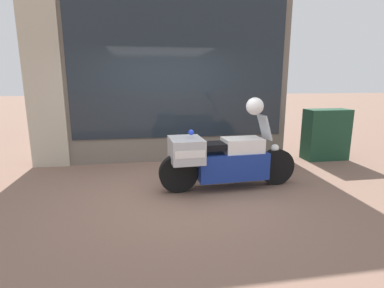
# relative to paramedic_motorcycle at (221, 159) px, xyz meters

# --- Properties ---
(ground_plane) EXTENTS (60.00, 60.00, 0.00)m
(ground_plane) POSITION_rel_paramedic_motorcycle_xyz_m (-0.76, 0.05, -0.52)
(ground_plane) COLOR #7A5B4C
(shop_building) EXTENTS (5.58, 0.55, 3.92)m
(shop_building) POSITION_rel_paramedic_motorcycle_xyz_m (-1.11, 2.05, 1.45)
(shop_building) COLOR #6B6056
(shop_building) RESTS_ON ground
(window_display) EXTENTS (4.39, 0.30, 2.06)m
(window_display) POSITION_rel_paramedic_motorcycle_xyz_m (-0.46, 2.08, -0.03)
(window_display) COLOR slate
(window_display) RESTS_ON ground
(paramedic_motorcycle) EXTENTS (2.36, 0.68, 1.23)m
(paramedic_motorcycle) POSITION_rel_paramedic_motorcycle_xyz_m (0.00, 0.00, 0.00)
(paramedic_motorcycle) COLOR black
(paramedic_motorcycle) RESTS_ON ground
(utility_cabinet) EXTENTS (0.97, 0.45, 1.14)m
(utility_cabinet) POSITION_rel_paramedic_motorcycle_xyz_m (2.85, 1.45, 0.06)
(utility_cabinet) COLOR #193D28
(utility_cabinet) RESTS_ON ground
(white_helmet) EXTENTS (0.29, 0.29, 0.29)m
(white_helmet) POSITION_rel_paramedic_motorcycle_xyz_m (0.56, 0.03, 0.86)
(white_helmet) COLOR white
(white_helmet) RESTS_ON paramedic_motorcycle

